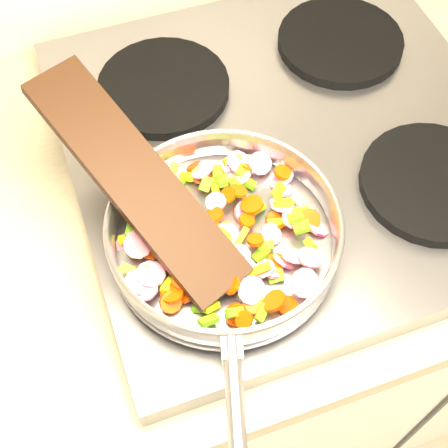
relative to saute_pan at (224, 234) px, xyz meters
name	(u,v)px	position (x,y,z in m)	size (l,w,h in m)	color
cooktop	(289,145)	(0.15, 0.14, -0.06)	(0.60, 0.60, 0.04)	#939399
grate_fl	(230,246)	(0.01, 0.00, -0.04)	(0.19, 0.19, 0.02)	black
grate_fr	(433,183)	(0.29, 0.00, -0.04)	(0.19, 0.19, 0.02)	black
grate_bl	(164,87)	(0.01, 0.28, -0.04)	(0.19, 0.19, 0.02)	black
grate_br	(340,41)	(0.29, 0.28, -0.04)	(0.19, 0.19, 0.02)	black
saute_pan	(224,234)	(0.00, 0.00, 0.00)	(0.31, 0.47, 0.05)	#9E9EA5
vegetable_heap	(220,234)	(0.00, 0.01, -0.01)	(0.26, 0.25, 0.05)	#DD154E
wooden_spatula	(135,179)	(-0.08, 0.08, 0.04)	(0.33, 0.08, 0.02)	black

